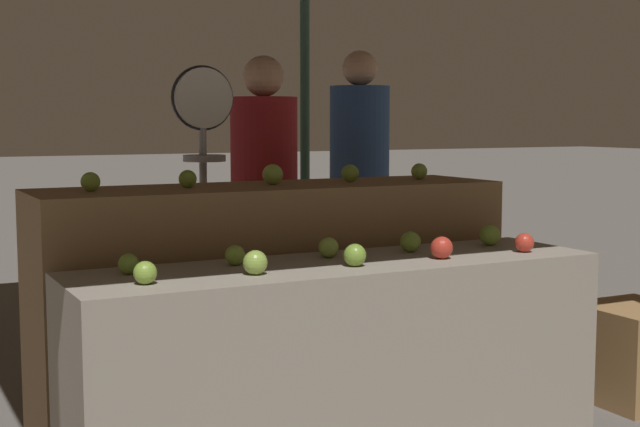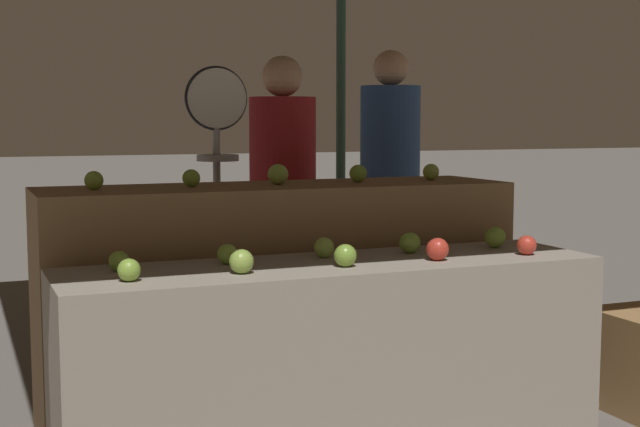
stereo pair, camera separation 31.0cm
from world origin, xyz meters
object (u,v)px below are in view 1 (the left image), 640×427
person_customer_left (359,165)px  wooden_crate_side (634,353)px  produce_scale (204,154)px  person_vendor_at_scale (264,188)px

person_customer_left → wooden_crate_side: person_customer_left is taller
wooden_crate_side → produce_scale: bearing=147.2°
person_customer_left → produce_scale: bearing=34.4°
produce_scale → wooden_crate_side: bearing=-32.8°
person_vendor_at_scale → person_customer_left: person_customer_left is taller
produce_scale → wooden_crate_side: 2.20m
person_customer_left → wooden_crate_side: (0.22, -2.16, -0.78)m
wooden_crate_side → person_customer_left: bearing=95.8°
produce_scale → wooden_crate_side: (1.68, -1.08, -0.91)m
person_customer_left → wooden_crate_side: bearing=94.1°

